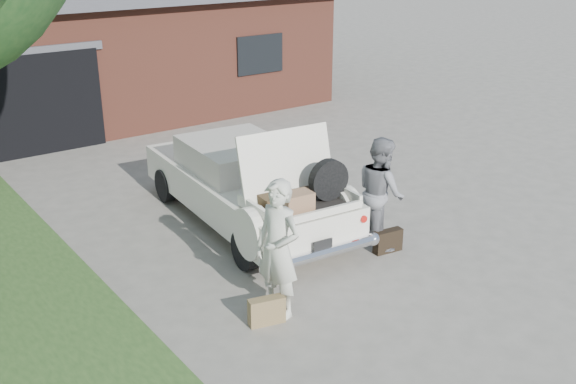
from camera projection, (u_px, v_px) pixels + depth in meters
ground at (313, 276)px, 9.66m from camera, size 90.00×90.00×0.00m
house at (80, 47)px, 18.21m from camera, size 12.80×7.80×3.30m
sedan at (245, 183)px, 11.21m from camera, size 2.19×4.82×1.92m
woman_left at (278, 249)px, 8.39m from camera, size 0.57×0.75×1.82m
woman_right at (381, 192)px, 10.33m from camera, size 0.89×1.01×1.75m
suitcase_left at (267, 311)px, 8.42m from camera, size 0.49×0.25×0.36m
suitcase_right at (388, 241)px, 10.31m from camera, size 0.48×0.21×0.36m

